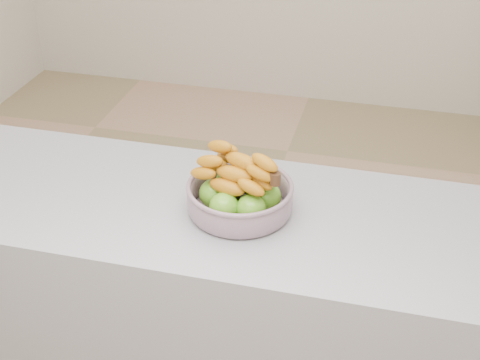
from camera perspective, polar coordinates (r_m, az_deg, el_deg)
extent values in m
plane|color=tan|center=(2.98, -0.42, -8.94)|extent=(4.00, 4.00, 0.00)
cube|color=#9998A0|center=(2.18, -5.21, -11.66)|extent=(2.00, 0.60, 0.90)
cylinder|color=#8D9DA9|center=(1.84, 0.00, -2.48)|extent=(0.25, 0.25, 0.01)
torus|color=#8D9DA9|center=(1.80, 0.00, -0.56)|extent=(0.29, 0.29, 0.01)
sphere|color=#489519|center=(1.77, -1.38, -2.33)|extent=(0.08, 0.08, 0.08)
sphere|color=#489519|center=(1.76, 0.97, -2.46)|extent=(0.08, 0.08, 0.08)
sphere|color=#489519|center=(1.81, 2.28, -1.41)|extent=(0.08, 0.08, 0.08)
sphere|color=#489519|center=(1.87, 1.30, -0.29)|extent=(0.08, 0.08, 0.08)
sphere|color=#489519|center=(1.87, -0.91, -0.17)|extent=(0.08, 0.08, 0.08)
sphere|color=#489519|center=(1.83, -2.27, -1.15)|extent=(0.08, 0.08, 0.08)
ellipsoid|color=orange|center=(1.77, -1.14, -0.60)|extent=(0.19, 0.09, 0.04)
ellipsoid|color=orange|center=(1.80, -0.25, 0.05)|extent=(0.19, 0.11, 0.04)
ellipsoid|color=orange|center=(1.83, 0.60, 0.67)|extent=(0.18, 0.13, 0.04)
ellipsoid|color=orange|center=(1.76, -0.48, 0.51)|extent=(0.19, 0.08, 0.04)
ellipsoid|color=orange|center=(1.79, 0.47, 1.19)|extent=(0.18, 0.13, 0.04)
ellipsoid|color=orange|center=(1.76, 0.15, 1.60)|extent=(0.19, 0.11, 0.04)
cylinder|color=#3E2614|center=(1.72, 3.02, 0.11)|extent=(0.03, 0.03, 0.03)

